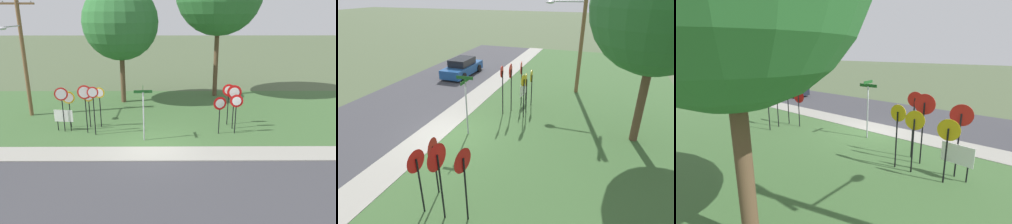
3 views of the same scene
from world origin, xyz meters
TOP-DOWN VIEW (x-y plane):
  - ground_plane at (0.00, 0.00)m, footprint 160.00×160.00m
  - road_asphalt at (0.00, -4.80)m, footprint 44.00×6.40m
  - sidewalk_strip at (0.00, -0.80)m, footprint 44.00×1.60m
  - grass_median at (0.00, 6.00)m, footprint 44.00×12.00m
  - stop_sign_near_left at (-3.09, 2.94)m, footprint 0.63×0.11m
  - stop_sign_near_right at (-5.07, 2.23)m, footprint 0.75×0.15m
  - stop_sign_far_left at (-3.18, 1.70)m, footprint 0.62×0.12m
  - stop_sign_far_center at (-3.70, 2.02)m, footprint 0.79×0.12m
  - stop_sign_far_right at (-4.90, 2.91)m, footprint 0.73×0.11m
  - stop_sign_center_tall at (-3.74, 2.91)m, footprint 0.70×0.13m
  - yield_sign_near_left at (3.79, 1.82)m, footprint 0.75×0.15m
  - yield_sign_near_right at (4.54, 3.34)m, footprint 0.74×0.16m
  - yield_sign_far_left at (4.72, 2.63)m, footprint 0.83×0.12m
  - yield_sign_far_right at (4.71, 1.87)m, footprint 0.73×0.12m
  - street_name_post at (-0.39, 0.92)m, footprint 0.96×0.82m
  - notice_board at (-5.12, 2.39)m, footprint 1.10×0.14m
  - parked_sedan_distant at (12.93, -4.49)m, footprint 4.34×1.98m

SIDE VIEW (x-z plane):
  - ground_plane at x=0.00m, z-range 0.00..0.00m
  - road_asphalt at x=0.00m, z-range 0.00..0.01m
  - grass_median at x=0.00m, z-range 0.00..0.04m
  - sidewalk_strip at x=0.00m, z-range 0.00..0.06m
  - parked_sedan_distant at x=12.93m, z-range -0.05..1.34m
  - notice_board at x=-5.12m, z-range 0.25..1.50m
  - yield_sign_near_left at x=3.79m, z-range 0.56..2.73m
  - stop_sign_far_right at x=-4.90m, z-range 0.54..2.76m
  - stop_sign_center_tall at x=-3.74m, z-range 0.56..2.88m
  - yield_sign_far_right at x=4.71m, z-range 0.59..2.87m
  - stop_sign_near_left at x=-3.09m, z-range 0.57..3.02m
  - street_name_post at x=-0.39m, z-range 0.32..3.27m
  - yield_sign_near_right at x=4.54m, z-range 0.67..3.21m
  - stop_sign_near_right at x=-5.07m, z-range 0.64..3.26m
  - stop_sign_far_left at x=-3.18m, z-range 0.63..3.41m
  - yield_sign_far_left at x=4.72m, z-range 0.71..3.35m
  - stop_sign_far_center at x=-3.70m, z-range 0.70..3.49m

